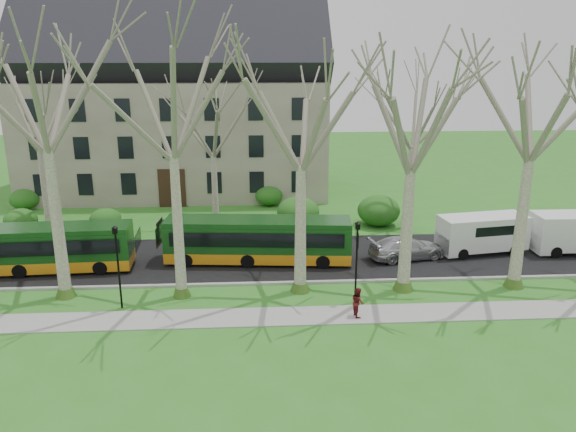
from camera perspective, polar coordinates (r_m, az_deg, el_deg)
The scene contains 14 objects.
ground at distance 30.33m, azimuth -4.87°, elevation -8.15°, with size 120.00×120.00×0.00m, color #337922.
sidewalk at distance 28.07m, azimuth -4.99°, elevation -10.24°, with size 70.00×2.00×0.06m, color gray.
road at distance 35.38m, azimuth -4.66°, elevation -4.35°, with size 80.00×8.00×0.06m, color black.
curb at distance 31.67m, azimuth -4.81°, elevation -6.89°, with size 80.00×0.25×0.14m, color #A5A39E.
building at distance 52.18m, azimuth -11.20°, elevation 11.31°, with size 26.50×12.20×16.00m.
tree_row_verge at distance 28.41m, azimuth -5.20°, elevation 5.03°, with size 49.00×7.00×14.00m.
tree_row_far at distance 39.16m, azimuth -6.68°, elevation 6.73°, with size 33.00×7.00×12.00m.
lamp_row at distance 28.41m, azimuth -5.04°, elevation -4.29°, with size 36.22×0.22×4.30m.
hedges at distance 43.50m, azimuth -10.63°, elevation 0.80°, with size 30.60×8.60×2.00m.
bus_lead at distance 36.13m, azimuth -24.41°, elevation -3.00°, with size 11.18×2.33×2.79m, color #123F14, non-canonical shape.
bus_follow at distance 34.37m, azimuth -3.05°, elevation -2.42°, with size 11.25×2.34×2.81m, color #123F14, non-canonical shape.
sedan at distance 35.82m, azimuth 11.95°, elevation -3.17°, with size 1.94×4.78×1.39m, color #B1B2B7.
van_a at distance 37.98m, azimuth 19.12°, elevation -1.77°, with size 5.58×2.03×2.43m, color white, non-canonical shape.
pedestrian_b at distance 27.97m, azimuth 7.10°, elevation -8.66°, with size 0.72×0.56×1.48m, color maroon.
Camera 1 is at (0.94, -27.51, 12.74)m, focal length 35.00 mm.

